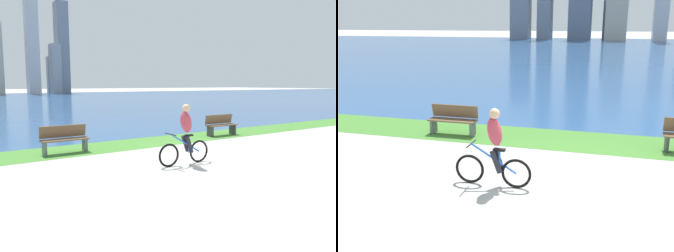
# 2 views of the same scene
# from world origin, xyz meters

# --- Properties ---
(ground_plane) EXTENTS (300.00, 300.00, 0.00)m
(ground_plane) POSITION_xyz_m (0.00, 0.00, 0.00)
(ground_plane) COLOR #B2AFA8
(grass_strip_bayside) EXTENTS (120.00, 2.11, 0.01)m
(grass_strip_bayside) POSITION_xyz_m (0.00, 2.86, 0.00)
(grass_strip_bayside) COLOR #478433
(grass_strip_bayside) RESTS_ON ground
(bay_water_surface) EXTENTS (300.00, 76.01, 0.00)m
(bay_water_surface) POSITION_xyz_m (0.00, 41.91, 0.00)
(bay_water_surface) COLOR #2D568C
(bay_water_surface) RESTS_ON ground
(cyclist_lead) EXTENTS (1.67, 0.52, 1.68)m
(cyclist_lead) POSITION_xyz_m (-1.40, -0.79, 0.84)
(cyclist_lead) COLOR black
(cyclist_lead) RESTS_ON ground
(bench_near_path) EXTENTS (1.50, 0.47, 0.90)m
(bench_near_path) POSITION_xyz_m (-3.77, 2.60, 0.45)
(bench_near_path) COLOR brown
(bench_near_path) RESTS_ON ground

